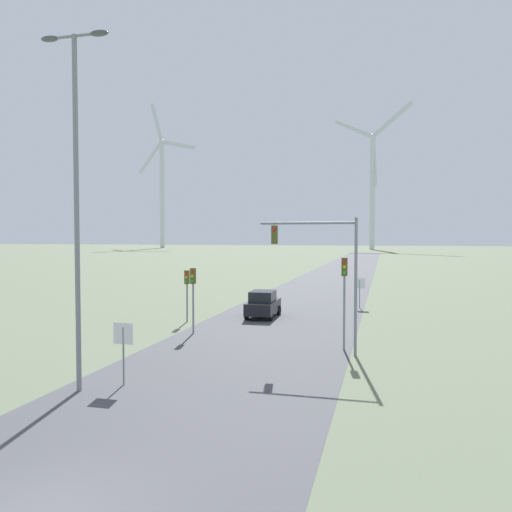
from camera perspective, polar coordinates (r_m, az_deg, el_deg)
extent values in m
cube|color=#47474C|center=(56.71, 7.88, -3.40)|extent=(10.00, 240.00, 0.01)
cylinder|color=gray|center=(18.87, -19.81, 4.41)|extent=(0.18, 0.18, 12.64)
cylinder|color=gray|center=(20.12, -20.06, 22.54)|extent=(1.97, 0.10, 0.10)
ellipsoid|color=#4C4C51|center=(20.66, -22.49, 21.95)|extent=(0.70, 0.32, 0.20)
ellipsoid|color=#4C4C51|center=(19.62, -17.49, 23.12)|extent=(0.70, 0.32, 0.20)
cylinder|color=gray|center=(19.65, -14.91, -11.01)|extent=(0.07, 0.07, 2.17)
cube|color=white|center=(19.46, -14.95, -8.56)|extent=(0.81, 0.01, 0.81)
cube|color=red|center=(19.47, -14.93, -8.55)|extent=(0.76, 0.02, 0.76)
cylinder|color=gray|center=(39.63, 11.76, -4.29)|extent=(0.07, 0.07, 2.17)
cube|color=white|center=(39.53, 11.76, -3.06)|extent=(0.81, 0.01, 0.81)
cube|color=red|center=(39.54, 11.77, -3.06)|extent=(0.76, 0.02, 0.76)
cylinder|color=gray|center=(28.80, -7.20, -5.11)|extent=(0.11, 0.11, 3.77)
cube|color=#4C511E|center=(28.66, -7.21, -2.27)|extent=(0.28, 0.24, 0.90)
sphere|color=red|center=(28.51, -7.31, -1.75)|extent=(0.16, 0.16, 0.16)
sphere|color=gold|center=(28.53, -7.31, -2.29)|extent=(0.16, 0.16, 0.16)
sphere|color=green|center=(28.55, -7.31, -2.83)|extent=(0.16, 0.16, 0.16)
cylinder|color=gray|center=(24.83, 10.06, -5.41)|extent=(0.11, 0.11, 4.54)
cube|color=#4C511E|center=(24.65, 10.08, -1.21)|extent=(0.28, 0.24, 0.90)
sphere|color=red|center=(24.50, 10.06, -0.60)|extent=(0.16, 0.16, 0.16)
sphere|color=gold|center=(24.52, 10.06, -1.23)|extent=(0.16, 0.16, 0.16)
sphere|color=green|center=(24.53, 10.06, -1.86)|extent=(0.16, 0.16, 0.16)
cylinder|color=gray|center=(32.83, -7.89, -4.56)|extent=(0.11, 0.11, 3.37)
cube|color=#4C511E|center=(32.71, -7.90, -2.41)|extent=(0.28, 0.24, 0.90)
sphere|color=red|center=(32.56, -7.99, -1.95)|extent=(0.16, 0.16, 0.16)
sphere|color=gold|center=(32.58, -7.99, -2.42)|extent=(0.16, 0.16, 0.16)
sphere|color=green|center=(32.61, -7.99, -2.90)|extent=(0.16, 0.16, 0.16)
cylinder|color=gray|center=(23.65, 11.33, -3.47)|extent=(0.14, 0.14, 6.45)
cylinder|color=gray|center=(23.78, 5.89, 3.76)|extent=(4.55, 0.12, 0.12)
cube|color=#4C511E|center=(24.06, 2.13, 2.44)|extent=(0.28, 0.24, 0.90)
sphere|color=red|center=(23.93, 2.07, 3.09)|extent=(0.18, 0.18, 0.18)
cube|color=black|center=(34.50, 0.82, -5.80)|extent=(1.94, 4.16, 0.80)
cube|color=#1E2328|center=(34.26, 0.77, -4.60)|extent=(1.63, 2.15, 0.70)
cylinder|color=black|center=(35.98, 0.02, -6.11)|extent=(0.22, 0.66, 0.66)
cylinder|color=black|center=(35.61, 2.61, -6.20)|extent=(0.22, 0.66, 0.66)
cylinder|color=black|center=(33.55, -1.08, -6.72)|extent=(0.22, 0.66, 0.66)
cylinder|color=black|center=(33.15, 1.70, -6.83)|extent=(0.22, 0.66, 0.66)
cylinder|color=silver|center=(245.40, -10.68, 6.85)|extent=(2.20, 2.20, 50.82)
sphere|color=silver|center=(248.75, -10.72, 12.70)|extent=(2.60, 2.60, 2.60)
cube|color=silver|center=(242.76, -8.85, 12.43)|extent=(18.21, 4.23, 5.95)
cube|color=silver|center=(252.35, -11.28, 14.74)|extent=(7.09, 1.93, 18.29)
cube|color=silver|center=(251.61, -11.97, 10.89)|extent=(13.81, 3.32, 14.80)
cylinder|color=silver|center=(216.26, 13.16, 6.98)|extent=(2.20, 2.20, 47.21)
sphere|color=silver|center=(219.49, 13.21, 13.13)|extent=(2.60, 2.60, 2.60)
cube|color=silver|center=(216.70, 15.35, 14.83)|extent=(15.82, 8.42, 12.41)
cube|color=silver|center=(224.99, 11.04, 14.10)|extent=(16.71, 8.88, 10.47)
cube|color=silver|center=(217.44, 13.34, 10.42)|extent=(2.88, 1.80, 19.88)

